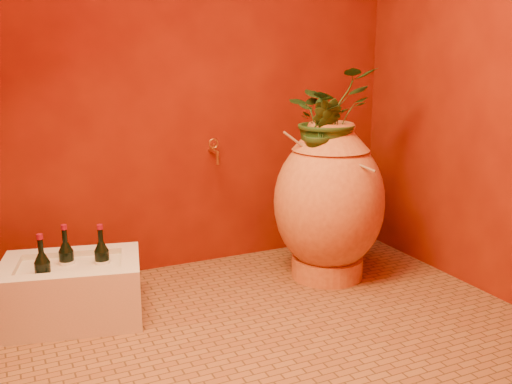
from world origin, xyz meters
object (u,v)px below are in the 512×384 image
stone_basin (72,291)px  wine_bottle_c (67,263)px  wine_bottle_a (102,263)px  wall_tap (214,150)px  amphora (329,202)px  wine_bottle_b (43,275)px

stone_basin → wine_bottle_c: (-0.01, 0.05, 0.13)m
wine_bottle_a → wall_tap: (0.76, 0.43, 0.44)m
amphora → wine_bottle_c: 1.45m
wine_bottle_b → wall_tap: (1.04, 0.48, 0.44)m
wine_bottle_c → amphora: bearing=-3.8°
amphora → wall_tap: (-0.52, 0.47, 0.27)m
amphora → stone_basin: amphora is taller
amphora → wine_bottle_b: size_ratio=2.94×
wine_bottle_a → wine_bottle_c: wine_bottle_c is taller
wine_bottle_a → wall_tap: 0.98m
wine_bottle_a → wine_bottle_c: (-0.16, 0.06, 0.00)m
stone_basin → wall_tap: (0.91, 0.42, 0.57)m
wine_bottle_b → wine_bottle_c: 0.16m
amphora → wine_bottle_b: amphora is taller
wine_bottle_a → wall_tap: size_ratio=2.07×
wine_bottle_a → wall_tap: wall_tap is taller
amphora → wall_tap: size_ratio=6.17×
wine_bottle_a → stone_basin: bearing=173.8°
wine_bottle_a → wine_bottle_b: bearing=-169.7°
wall_tap → amphora: bearing=-41.9°
wine_bottle_a → wall_tap: bearing=29.6°
stone_basin → wall_tap: 1.16m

